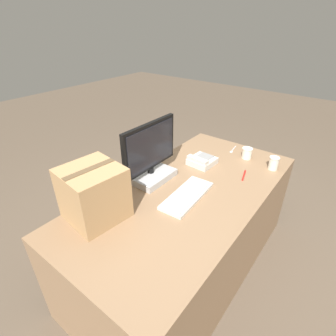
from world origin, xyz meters
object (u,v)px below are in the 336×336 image
Objects in this scene: paper_cup_right at (247,153)px; desk_phone at (202,161)px; keyboard at (187,195)px; spoon at (232,150)px; monitor at (150,159)px; cardboard_box at (94,193)px; pen_marker at (244,175)px; paper_cup_left at (274,163)px.

desk_phone is at bearing 142.82° from paper_cup_right.
keyboard is 2.94× the size of spoon.
monitor is at bearing 81.06° from keyboard.
paper_cup_right is 0.27× the size of cardboard_box.
pen_marker is (-0.28, -0.10, -0.04)m from paper_cup_right.
paper_cup_right is (0.74, -0.09, 0.03)m from keyboard.
spoon is 0.42m from pen_marker.
paper_cup_right is (0.31, -0.24, 0.02)m from desk_phone.
keyboard is 1.30× the size of cardboard_box.
keyboard is at bearing -34.06° from cardboard_box.
monitor is 2.46× the size of desk_phone.
cardboard_box is (-0.47, 0.32, 0.14)m from keyboard.
paper_cup_right is 1.28m from cardboard_box.
monitor is 3.32× the size of spoon.
monitor is 1.13× the size of keyboard.
spoon is at bearing 1.22° from keyboard.
monitor is 0.83m from spoon.
paper_cup_left is at bearing -44.38° from monitor.
monitor is at bearing 114.81° from pen_marker.
spoon is (0.80, 0.07, -0.01)m from keyboard.
desk_phone is (0.43, 0.15, 0.02)m from keyboard.
keyboard is at bearing -3.48° from spoon.
cardboard_box is 2.40× the size of pen_marker.
desk_phone is at bearing 16.04° from keyboard.
spoon is (0.77, -0.27, -0.16)m from monitor.
paper_cup_right reaches higher than pen_marker.
paper_cup_left reaches higher than paper_cup_right.
monitor is 0.46m from desk_phone.
keyboard is 0.75m from paper_cup_right.
monitor is 3.53× the size of pen_marker.
cardboard_box is (-1.16, 0.63, 0.11)m from paper_cup_left.
spoon is at bearing 21.84° from pen_marker.
cardboard_box is at bearing 142.48° from keyboard.
keyboard is (-0.03, -0.33, -0.14)m from monitor.
paper_cup_left is 0.72× the size of pen_marker.
pen_marker is (0.44, -0.52, -0.15)m from monitor.
paper_cup_right is at bearing -18.36° from cardboard_box.
cardboard_box is at bearing -178.13° from monitor.
paper_cup_right is (0.05, 0.23, -0.01)m from paper_cup_left.
keyboard is 0.58m from cardboard_box.
keyboard is 0.50m from pen_marker.
cardboard_box reaches higher than desk_phone.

